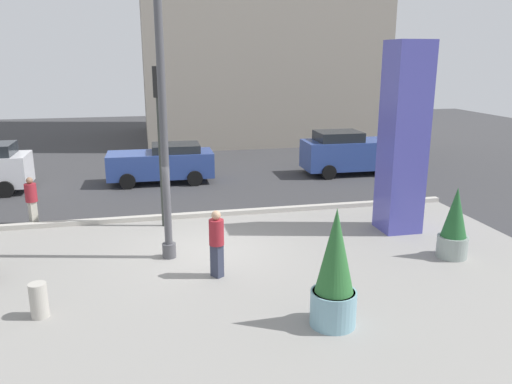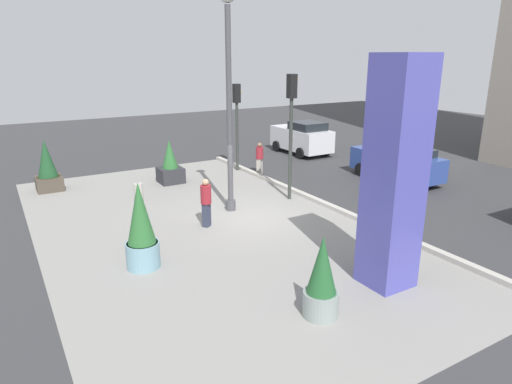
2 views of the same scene
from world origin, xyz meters
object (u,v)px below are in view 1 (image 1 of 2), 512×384
(art_pillar_blue, at_px, (403,139))
(pedestrian_crossing, at_px, (31,199))
(potted_plant_by_pillar, at_px, (335,273))
(concrete_bollard, at_px, (39,300))
(traffic_light_corner, at_px, (159,121))
(pedestrian_by_curb, at_px, (217,241))
(lamp_post, at_px, (163,120))
(car_passing_lane, at_px, (162,163))
(car_curb_west, at_px, (350,152))
(potted_plant_near_left, at_px, (454,226))

(art_pillar_blue, bearing_deg, pedestrian_crossing, 165.19)
(potted_plant_by_pillar, xyz_separation_m, pedestrian_crossing, (-7.07, 7.99, -0.26))
(concrete_bollard, bearing_deg, pedestrian_crossing, 101.43)
(traffic_light_corner, bearing_deg, pedestrian_by_curb, -75.42)
(lamp_post, distance_m, pedestrian_crossing, 6.19)
(potted_plant_by_pillar, xyz_separation_m, car_passing_lane, (-2.80, 12.83, -0.27))
(lamp_post, height_order, pedestrian_by_curb, lamp_post)
(art_pillar_blue, height_order, potted_plant_by_pillar, art_pillar_blue)
(potted_plant_by_pillar, relative_size, car_curb_west, 0.55)
(art_pillar_blue, distance_m, car_passing_lane, 10.54)
(concrete_bollard, xyz_separation_m, pedestrian_crossing, (-1.29, 6.40, 0.48))
(car_passing_lane, relative_size, pedestrian_crossing, 2.84)
(pedestrian_by_curb, xyz_separation_m, pedestrian_crossing, (-5.15, 5.21, -0.08))
(pedestrian_by_curb, bearing_deg, art_pillar_blue, 20.90)
(potted_plant_by_pillar, bearing_deg, car_passing_lane, 102.30)
(car_curb_west, relative_size, car_passing_lane, 1.00)
(pedestrian_by_curb, height_order, pedestrian_crossing, pedestrian_by_curb)
(traffic_light_corner, xyz_separation_m, car_passing_lane, (0.21, 5.87, -2.47))
(pedestrian_crossing, bearing_deg, concrete_bollard, -78.57)
(potted_plant_near_left, relative_size, concrete_bollard, 2.57)
(traffic_light_corner, height_order, car_passing_lane, traffic_light_corner)
(lamp_post, bearing_deg, concrete_bollard, -136.03)
(potted_plant_near_left, bearing_deg, pedestrian_by_curb, 178.98)
(potted_plant_near_left, relative_size, car_curb_west, 0.44)
(car_passing_lane, distance_m, pedestrian_crossing, 6.46)
(art_pillar_blue, relative_size, potted_plant_by_pillar, 2.32)
(potted_plant_near_left, relative_size, car_passing_lane, 0.44)
(potted_plant_by_pillar, height_order, concrete_bollard, potted_plant_by_pillar)
(art_pillar_blue, xyz_separation_m, potted_plant_by_pillar, (-4.02, -5.06, -1.72))
(potted_plant_near_left, bearing_deg, traffic_light_corner, 149.87)
(art_pillar_blue, relative_size, car_curb_west, 1.29)
(lamp_post, height_order, potted_plant_near_left, lamp_post)
(car_curb_west, relative_size, pedestrian_by_curb, 2.62)
(car_passing_lane, bearing_deg, potted_plant_by_pillar, -77.70)
(potted_plant_by_pillar, distance_m, traffic_light_corner, 7.90)
(potted_plant_near_left, height_order, traffic_light_corner, traffic_light_corner)
(potted_plant_by_pillar, height_order, pedestrian_by_curb, potted_plant_by_pillar)
(art_pillar_blue, distance_m, pedestrian_crossing, 11.65)
(art_pillar_blue, bearing_deg, potted_plant_near_left, -81.46)
(concrete_bollard, bearing_deg, pedestrian_by_curb, 17.18)
(lamp_post, distance_m, pedestrian_by_curb, 3.30)
(car_curb_west, distance_m, pedestrian_by_curb, 12.45)
(car_passing_lane, bearing_deg, potted_plant_near_left, -54.76)
(concrete_bollard, xyz_separation_m, car_curb_west, (11.38, 11.10, 0.61))
(traffic_light_corner, bearing_deg, car_passing_lane, 87.91)
(car_passing_lane, bearing_deg, pedestrian_by_curb, -85.04)
(car_curb_west, height_order, pedestrian_by_curb, car_curb_west)
(potted_plant_by_pillar, bearing_deg, potted_plant_near_left, 31.37)
(potted_plant_by_pillar, xyz_separation_m, car_curb_west, (5.60, 12.70, -0.13))
(concrete_bollard, height_order, pedestrian_by_curb, pedestrian_by_curb)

